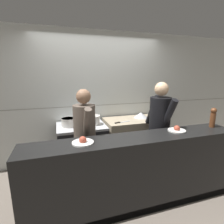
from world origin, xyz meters
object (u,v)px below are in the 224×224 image
at_px(chef_sous, 159,127).
at_px(plated_dish_main, 83,142).
at_px(sauce_pot, 93,120).
at_px(chef_head_cook, 85,136).
at_px(mixing_bowl_steel, 141,115).
at_px(oven_range, 82,147).
at_px(pepper_mill, 213,117).
at_px(chefs_knife, 121,122).
at_px(stock_pot, 69,122).
at_px(plated_dish_appetiser, 177,130).

bearing_deg(chef_sous, plated_dish_main, -167.03).
bearing_deg(sauce_pot, chef_sous, -33.48).
bearing_deg(chef_head_cook, mixing_bowl_steel, 26.69).
height_order(oven_range, mixing_bowl_steel, mixing_bowl_steel).
distance_m(pepper_mill, chef_sous, 0.80).
relative_size(sauce_pot, chef_sous, 0.15).
height_order(oven_range, sauce_pot, sauce_pot).
height_order(mixing_bowl_steel, chefs_knife, mixing_bowl_steel).
bearing_deg(stock_pot, sauce_pot, -1.76).
distance_m(stock_pot, chef_head_cook, 0.64).
xyz_separation_m(mixing_bowl_steel, plated_dish_main, (-1.36, -1.21, 0.06)).
bearing_deg(chef_sous, pepper_mill, -39.07).
xyz_separation_m(oven_range, sauce_pot, (0.22, -0.03, 0.53)).
relative_size(pepper_mill, chef_sous, 0.18).
bearing_deg(plated_dish_main, oven_range, 83.66).
xyz_separation_m(plated_dish_main, chef_sous, (1.32, 0.46, -0.09)).
relative_size(oven_range, stock_pot, 3.43).
height_order(oven_range, chefs_knife, chefs_knife).
relative_size(chefs_knife, chef_head_cook, 0.21).
height_order(oven_range, chef_head_cook, chef_head_cook).
bearing_deg(chef_head_cook, chef_sous, -4.70).
bearing_deg(stock_pot, chefs_knife, -7.96).
xyz_separation_m(mixing_bowl_steel, chef_head_cook, (-1.26, -0.69, -0.07)).
distance_m(plated_dish_appetiser, chef_head_cook, 1.33).
relative_size(pepper_mill, chef_head_cook, 0.19).
bearing_deg(plated_dish_main, chef_head_cook, 79.06).
bearing_deg(mixing_bowl_steel, sauce_pot, -174.11).
bearing_deg(stock_pot, chef_sous, -24.92).
height_order(mixing_bowl_steel, plated_dish_appetiser, plated_dish_appetiser).
relative_size(oven_range, chefs_knife, 2.59).
bearing_deg(plated_dish_appetiser, plated_dish_main, -178.29).
relative_size(sauce_pot, chefs_knife, 0.73).
bearing_deg(oven_range, plated_dish_main, -96.34).
height_order(chefs_knife, chef_head_cook, chef_head_cook).
bearing_deg(mixing_bowl_steel, chef_head_cook, -151.20).
relative_size(stock_pot, chef_sous, 0.15).
bearing_deg(chef_sous, plated_dish_appetiser, -94.63).
height_order(chefs_knife, plated_dish_appetiser, plated_dish_appetiser).
distance_m(sauce_pot, chef_sous, 1.17).
bearing_deg(chef_head_cook, pepper_mill, -16.31).
bearing_deg(plated_dish_main, mixing_bowl_steel, 41.66).
height_order(sauce_pot, chef_sous, chef_sous).
distance_m(oven_range, sauce_pot, 0.57).
bearing_deg(stock_pot, chef_head_cook, -72.30).
height_order(chefs_knife, plated_dish_main, plated_dish_main).
distance_m(oven_range, mixing_bowl_steel, 1.34).
bearing_deg(chefs_knife, plated_dish_main, -130.67).
distance_m(oven_range, chef_sous, 1.46).
xyz_separation_m(oven_range, mixing_bowl_steel, (1.23, 0.07, 0.52)).
bearing_deg(chefs_knife, pepper_mill, -40.04).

